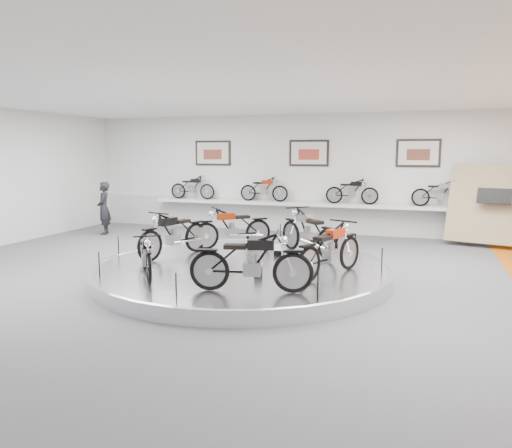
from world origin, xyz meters
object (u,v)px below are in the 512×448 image
(bike_b, at_px, (232,227))
(bike_d, at_px, (146,255))
(shelf, at_px, (306,204))
(bike_a, at_px, (308,232))
(display_platform, at_px, (242,272))
(bike_e, at_px, (251,262))
(bike_c, at_px, (174,234))
(bike_f, at_px, (330,249))
(visitor, at_px, (104,208))

(bike_b, relative_size, bike_d, 1.19)
(shelf, bearing_deg, bike_a, -76.94)
(display_platform, relative_size, bike_e, 3.48)
(bike_c, height_order, bike_f, bike_c)
(bike_d, height_order, visitor, visitor)
(bike_a, bearing_deg, display_platform, 95.55)
(bike_d, xyz_separation_m, bike_e, (2.27, -0.35, 0.10))
(shelf, bearing_deg, bike_c, -106.49)
(display_platform, relative_size, bike_d, 4.24)
(bike_b, bearing_deg, shelf, -142.91)
(bike_a, relative_size, bike_c, 1.03)
(bike_a, bearing_deg, bike_c, 64.57)
(bike_e, height_order, visitor, visitor)
(bike_c, bearing_deg, bike_b, 165.66)
(bike_e, bearing_deg, bike_c, 127.37)
(bike_d, height_order, bike_f, bike_f)
(bike_c, distance_m, visitor, 5.97)
(bike_a, bearing_deg, bike_d, 93.75)
(visitor, bearing_deg, bike_e, 22.32)
(display_platform, bearing_deg, bike_f, -10.90)
(visitor, bearing_deg, bike_f, 33.91)
(bike_b, xyz_separation_m, bike_e, (1.77, -3.71, 0.01))
(bike_a, distance_m, bike_c, 3.16)
(shelf, xyz_separation_m, bike_f, (2.00, -6.78, -0.17))
(display_platform, bearing_deg, visitor, 147.04)
(display_platform, bearing_deg, bike_a, 52.41)
(bike_a, height_order, bike_d, bike_a)
(bike_c, xyz_separation_m, bike_e, (2.68, -2.28, -0.00))
(display_platform, distance_m, bike_f, 2.14)
(display_platform, distance_m, bike_c, 1.95)
(visitor, bearing_deg, bike_c, 22.55)
(display_platform, relative_size, bike_c, 3.46)
(bike_b, bearing_deg, bike_c, 15.36)
(bike_b, distance_m, bike_e, 4.11)
(bike_c, height_order, bike_d, bike_c)
(bike_a, xyz_separation_m, bike_d, (-2.53, -3.08, -0.11))
(bike_d, relative_size, bike_e, 0.82)
(shelf, xyz_separation_m, bike_a, (1.14, -4.92, -0.14))
(bike_b, height_order, bike_c, bike_c)
(bike_d, xyz_separation_m, bike_f, (3.38, 1.21, 0.09))
(bike_e, bearing_deg, bike_f, 42.29)
(bike_b, bearing_deg, bike_e, 73.36)
(bike_f, bearing_deg, visitor, 84.65)
(bike_c, relative_size, bike_d, 1.22)
(bike_e, relative_size, visitor, 1.05)
(bike_c, bearing_deg, shelf, -178.30)
(bike_a, relative_size, bike_f, 1.04)
(shelf, xyz_separation_m, bike_b, (-0.88, -4.64, -0.17))
(bike_a, relative_size, visitor, 1.08)
(bike_a, bearing_deg, shelf, -33.80)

